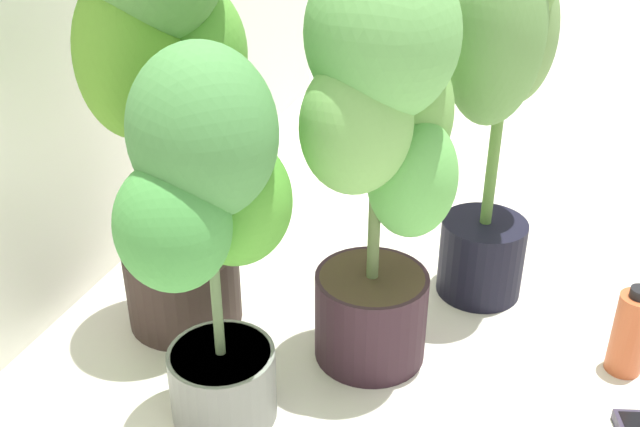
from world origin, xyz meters
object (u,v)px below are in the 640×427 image
object	(u,v)px
potted_plant_center	(383,135)
nutrient_bottle	(630,333)
potted_plant_back_center	(165,63)
potted_plant_front_right	(505,44)
potted_plant_back_left	(209,210)

from	to	relation	value
potted_plant_center	nutrient_bottle	size ratio (longest dim) A/B	4.19
potted_plant_back_center	nutrient_bottle	world-z (taller)	potted_plant_back_center
potted_plant_front_right	potted_plant_back_left	bearing A→B (deg)	145.62
potted_plant_back_left	nutrient_bottle	bearing A→B (deg)	-61.69
potted_plant_center	nutrient_bottle	bearing A→B (deg)	-77.22
potted_plant_back_left	nutrient_bottle	size ratio (longest dim) A/B	3.62
potted_plant_front_right	nutrient_bottle	xyz separation A→B (m)	(-0.19, -0.34, -0.52)
potted_plant_center	potted_plant_back_left	world-z (taller)	potted_plant_center
potted_plant_center	potted_plant_front_right	world-z (taller)	potted_plant_front_right
potted_plant_front_right	nutrient_bottle	world-z (taller)	potted_plant_front_right
potted_plant_center	nutrient_bottle	world-z (taller)	potted_plant_center
potted_plant_front_right	potted_plant_center	bearing A→B (deg)	149.91
potted_plant_back_center	potted_plant_front_right	world-z (taller)	potted_plant_front_right
potted_plant_center	potted_plant_front_right	distance (m)	0.37
potted_plant_back_left	potted_plant_front_right	world-z (taller)	potted_plant_front_right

